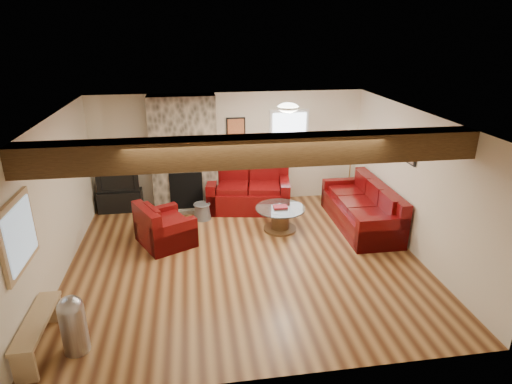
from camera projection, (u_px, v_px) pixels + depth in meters
room at (245, 193)px, 7.05m from camera, size 8.00×8.00×8.00m
oak_beam at (256, 151)px, 5.52m from camera, size 6.00×0.36×0.38m
chimney_breast at (184, 155)px, 9.22m from camera, size 1.40×0.67×2.50m
back_window at (289, 134)px, 9.63m from camera, size 0.90×0.08×1.10m
hatch_window at (18, 235)px, 5.18m from camera, size 0.08×1.00×0.90m
ceiling_dome at (288, 109)px, 7.58m from camera, size 0.40×0.40×0.18m
artwork_back at (236, 129)px, 9.41m from camera, size 0.42×0.06×0.52m
artwork_right at (408, 151)px, 7.56m from camera, size 0.06×0.55×0.42m
sofa_three at (361, 206)px, 8.61m from camera, size 0.98×2.29×0.88m
loveseat at (249, 188)px, 9.44m from camera, size 1.93×1.31×0.95m
armchair_red at (165, 224)px, 7.92m from camera, size 1.20×1.26×0.79m
coffee_table at (280, 219)px, 8.50m from camera, size 0.98×0.98×0.51m
tv_cabinet at (121, 201)px, 9.41m from camera, size 0.93×0.37×0.47m
television at (118, 180)px, 9.23m from camera, size 0.88×0.12×0.51m
floor_lamp at (352, 145)px, 9.79m from camera, size 0.38×0.38×1.48m
pine_bench at (39, 334)px, 5.33m from camera, size 0.28×1.20×0.45m
pedal_bin at (73, 324)px, 5.25m from camera, size 0.38×0.38×0.79m
coal_bucket at (202, 211)px, 9.01m from camera, size 0.37×0.37×0.35m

